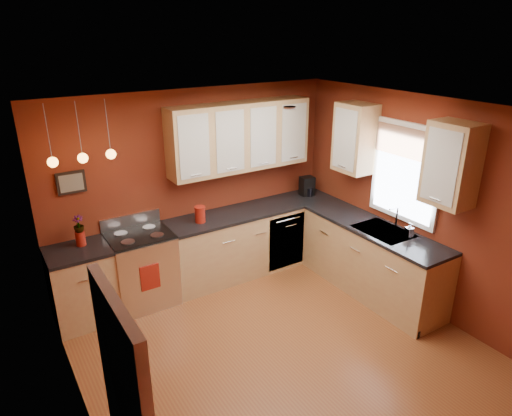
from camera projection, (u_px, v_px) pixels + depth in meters
floor at (285, 354)px, 4.94m from camera, size 4.20×4.20×0.00m
ceiling at (292, 113)px, 3.98m from camera, size 4.00×4.20×0.02m
wall_back at (196, 187)px, 6.11m from camera, size 4.00×0.02×2.60m
wall_front at (488, 376)px, 2.81m from camera, size 4.00×0.02×2.60m
wall_left at (75, 310)px, 3.47m from camera, size 0.02×4.20×2.60m
wall_right at (423, 207)px, 5.45m from camera, size 0.02×4.20×2.60m
base_cabinets_back_left at (83, 287)px, 5.37m from camera, size 0.70×0.60×0.90m
base_cabinets_back_right at (254, 240)px, 6.55m from camera, size 2.54×0.60×0.90m
base_cabinets_right at (371, 261)px, 5.97m from camera, size 0.60×2.10×0.90m
counter_back_left at (77, 251)px, 5.20m from camera, size 0.70×0.62×0.04m
counter_back_right at (254, 210)px, 6.38m from camera, size 2.54×0.62×0.04m
counter_right at (374, 228)px, 5.80m from camera, size 0.62×2.10×0.04m
gas_range at (142, 268)px, 5.72m from camera, size 0.76×0.64×1.11m
dishwasher_front at (286, 241)px, 6.51m from camera, size 0.60×0.02×0.80m
sink at (383, 233)px, 5.68m from camera, size 0.50×0.70×0.33m
window at (406, 170)px, 5.53m from camera, size 0.06×1.02×1.22m
upper_cabinets_back at (240, 137)px, 6.03m from camera, size 2.00×0.35×0.90m
upper_cabinets_right at (398, 150)px, 5.38m from camera, size 0.35×1.95×0.90m
wall_picture at (71, 183)px, 5.20m from camera, size 0.32×0.03×0.26m
pendant_lights at (83, 157)px, 4.85m from camera, size 0.71×0.11×0.66m
red_canister at (200, 214)px, 5.89m from camera, size 0.14×0.14×0.21m
red_vase at (81, 238)px, 5.27m from camera, size 0.11×0.11×0.17m
flowers at (78, 225)px, 5.20m from camera, size 0.15×0.15×0.21m
coffee_maker at (307, 187)px, 6.84m from camera, size 0.21×0.21×0.28m
soap_pump at (409, 230)px, 5.47m from camera, size 0.09×0.10×0.18m
dish_towel at (150, 277)px, 5.44m from camera, size 0.24×0.02×0.32m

